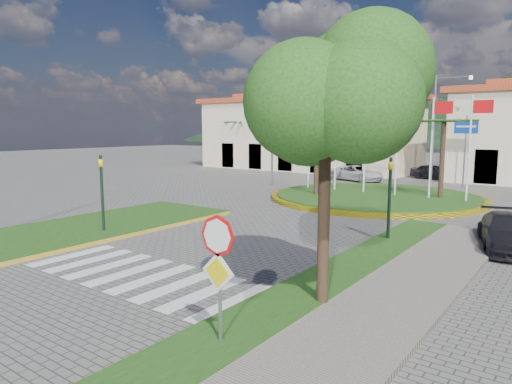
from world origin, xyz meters
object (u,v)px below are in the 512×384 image
Objects in this scene: car_dark_a at (433,172)px; car_dark_b at (473,174)px; stop_sign at (218,259)px; car_side_right at (509,232)px; roundabout_island at (375,196)px; white_van at (357,173)px; deciduous_tree at (326,86)px.

car_dark_a is 3.11m from car_dark_b.
stop_sign is 12.12m from car_side_right.
white_van is at bearing 120.56° from roundabout_island.
car_dark_b is at bearing 95.17° from deciduous_tree.
deciduous_tree is 1.85× the size of car_dark_a.
stop_sign is 4.59m from deciduous_tree.
stop_sign reaches higher than car_side_right.
car_side_right is at bearing -126.96° from white_van.
stop_sign is at bearing -121.56° from car_side_right.
car_dark_a reaches higher than car_dark_b.
stop_sign is 0.73× the size of car_dark_b.
car_side_right is (5.54, -22.03, 0.03)m from car_dark_b.
stop_sign is 30.23m from white_van.
car_dark_a is at bearing 108.55° from car_dark_b.
stop_sign is 0.59× the size of white_van.
roundabout_island is 9.88m from white_van.
car_dark_a is at bearing 96.12° from car_side_right.
car_dark_b is 22.71m from car_side_right.
white_van is (-10.51, 25.50, -4.55)m from deciduous_tree.
white_van is (-5.02, 8.50, 0.45)m from roundabout_island.
roundabout_island is 1.87× the size of deciduous_tree.
car_side_right is at bearing 73.79° from stop_sign.
stop_sign is 33.70m from car_dark_b.
deciduous_tree is at bearing -156.94° from car_dark_b.
roundabout_island is at bearing 103.73° from stop_sign.
deciduous_tree is 1.86× the size of car_dark_b.
deciduous_tree is 31.43m from car_dark_a.
roundabout_island is 13.55m from car_dark_a.
car_dark_a is at bearing 91.61° from roundabout_island.
white_van is at bearing 109.16° from stop_sign.
car_dark_a is 23.63m from car_side_right.
car_side_right reaches higher than car_dark_a.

